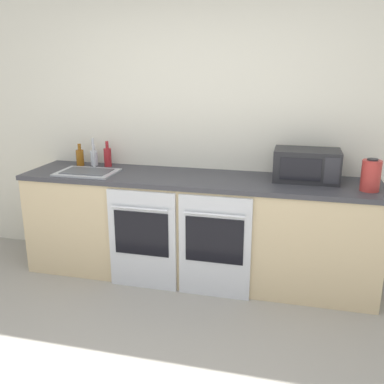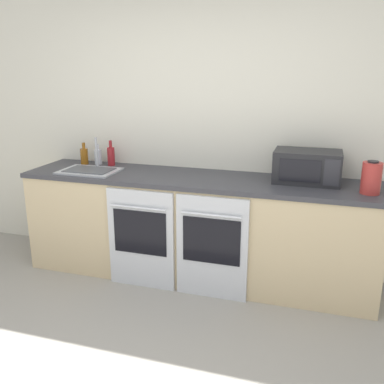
{
  "view_description": "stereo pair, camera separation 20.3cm",
  "coord_description": "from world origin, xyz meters",
  "views": [
    {
      "loc": [
        0.82,
        -1.78,
        1.83
      ],
      "look_at": [
        -0.04,
        1.69,
        0.78
      ],
      "focal_mm": 40.0,
      "sensor_mm": 36.0,
      "label": 1
    },
    {
      "loc": [
        1.02,
        -1.73,
        1.83
      ],
      "look_at": [
        -0.04,
        1.69,
        0.78
      ],
      "focal_mm": 40.0,
      "sensor_mm": 36.0,
      "label": 2
    }
  ],
  "objects": [
    {
      "name": "kettle",
      "position": [
        1.38,
        1.59,
        1.04
      ],
      "size": [
        0.14,
        0.14,
        0.25
      ],
      "color": "#B2332D",
      "rests_on": "counter_back"
    },
    {
      "name": "bottle_red",
      "position": [
        -0.91,
        1.89,
        1.02
      ],
      "size": [
        0.07,
        0.07,
        0.24
      ],
      "color": "maroon",
      "rests_on": "counter_back"
    },
    {
      "name": "microwave",
      "position": [
        0.91,
        1.79,
        1.05
      ],
      "size": [
        0.53,
        0.34,
        0.26
      ],
      "color": "#232326",
      "rests_on": "counter_back"
    },
    {
      "name": "oven_left",
      "position": [
        -0.38,
        1.34,
        0.44
      ],
      "size": [
        0.59,
        0.06,
        0.86
      ],
      "color": "silver",
      "rests_on": "ground_plane"
    },
    {
      "name": "counter_back",
      "position": [
        0.0,
        1.69,
        0.46
      ],
      "size": [
        3.07,
        0.68,
        0.92
      ],
      "color": "#D1B789",
      "rests_on": "ground_plane"
    },
    {
      "name": "sink",
      "position": [
        -0.98,
        1.59,
        0.94
      ],
      "size": [
        0.51,
        0.37,
        0.29
      ],
      "color": "#A8AAAF",
      "rests_on": "counter_back"
    },
    {
      "name": "bottle_clear",
      "position": [
        -1.06,
        1.9,
        1.0
      ],
      "size": [
        0.07,
        0.07,
        0.2
      ],
      "color": "silver",
      "rests_on": "counter_back"
    },
    {
      "name": "bottle_amber",
      "position": [
        -1.18,
        1.86,
        1.01
      ],
      "size": [
        0.07,
        0.07,
        0.21
      ],
      "color": "#8C5114",
      "rests_on": "counter_back"
    },
    {
      "name": "oven_right",
      "position": [
        0.24,
        1.34,
        0.44
      ],
      "size": [
        0.59,
        0.06,
        0.86
      ],
      "color": "silver",
      "rests_on": "ground_plane"
    },
    {
      "name": "wall_back",
      "position": [
        0.0,
        2.05,
        1.3
      ],
      "size": [
        10.0,
        0.06,
        2.6
      ],
      "color": "silver",
      "rests_on": "ground_plane"
    }
  ]
}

